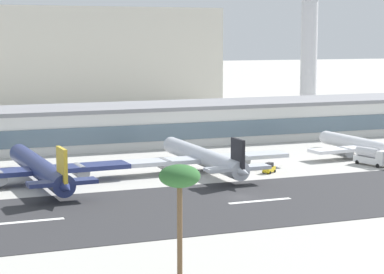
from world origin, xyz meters
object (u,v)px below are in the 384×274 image
(airliner_black_tail_gate_1, at_px, (205,158))
(palm_tree_0, at_px, (180,180))
(airliner_navy_tail_gate_2, at_px, (370,147))
(service_baggage_tug_2, at_px, (269,168))
(terminal_building, at_px, (147,124))
(airliner_gold_tail_gate_0, at_px, (41,169))
(control_tower, at_px, (309,32))
(service_fuel_truck_1, at_px, (371,156))
(distant_hotel_block, at_px, (44,58))

(airliner_black_tail_gate_1, height_order, palm_tree_0, palm_tree_0)
(airliner_black_tail_gate_1, height_order, airliner_navy_tail_gate_2, airliner_black_tail_gate_1)
(service_baggage_tug_2, bearing_deg, terminal_building, 64.61)
(airliner_gold_tail_gate_0, height_order, service_baggage_tug_2, airliner_gold_tail_gate_0)
(control_tower, distance_m, airliner_navy_tail_gate_2, 93.65)
(airliner_black_tail_gate_1, bearing_deg, service_fuel_truck_1, -100.43)
(service_fuel_truck_1, bearing_deg, airliner_gold_tail_gate_0, -108.13)
(control_tower, relative_size, airliner_gold_tail_gate_0, 1.07)
(terminal_building, distance_m, airliner_navy_tail_gate_2, 60.10)
(distant_hotel_block, relative_size, airliner_gold_tail_gate_0, 3.04)
(terminal_building, distance_m, control_tower, 88.26)
(terminal_building, distance_m, palm_tree_0, 115.86)
(airliner_black_tail_gate_1, relative_size, service_baggage_tug_2, 12.46)
(service_fuel_truck_1, xyz_separation_m, service_baggage_tug_2, (-25.80, -0.08, -0.98))
(control_tower, bearing_deg, service_fuel_truck_1, -111.97)
(distant_hotel_block, bearing_deg, airliner_black_tail_gate_1, -87.98)
(control_tower, bearing_deg, airliner_gold_tail_gate_0, -141.38)
(service_fuel_truck_1, bearing_deg, control_tower, 143.49)
(terminal_building, bearing_deg, service_fuel_truck_1, -54.93)
(distant_hotel_block, distance_m, palm_tree_0, 225.54)
(airliner_gold_tail_gate_0, bearing_deg, terminal_building, -40.51)
(distant_hotel_block, height_order, airliner_navy_tail_gate_2, distant_hotel_block)
(distant_hotel_block, distance_m, airliner_black_tail_gate_1, 159.22)
(airliner_black_tail_gate_1, xyz_separation_m, airliner_navy_tail_gate_2, (43.92, 2.90, -0.34))
(service_fuel_truck_1, bearing_deg, airliner_black_tail_gate_1, -114.17)
(airliner_gold_tail_gate_0, height_order, airliner_navy_tail_gate_2, airliner_gold_tail_gate_0)
(airliner_gold_tail_gate_0, relative_size, service_baggage_tug_2, 13.19)
(airliner_gold_tail_gate_0, bearing_deg, service_baggage_tug_2, -98.13)
(terminal_building, height_order, service_baggage_tug_2, terminal_building)
(service_fuel_truck_1, relative_size, palm_tree_0, 0.63)
(terminal_building, relative_size, control_tower, 3.93)
(palm_tree_0, bearing_deg, airliner_gold_tail_gate_0, 94.51)
(terminal_building, height_order, control_tower, control_tower)
(distant_hotel_block, relative_size, airliner_black_tail_gate_1, 3.22)
(terminal_building, xyz_separation_m, palm_tree_0, (-31.81, -111.19, 6.92))
(airliner_black_tail_gate_1, xyz_separation_m, service_baggage_tug_2, (11.99, -6.49, -1.87))
(distant_hotel_block, bearing_deg, service_baggage_tug_2, -83.91)
(terminal_building, relative_size, airliner_gold_tail_gate_0, 4.21)
(terminal_building, bearing_deg, service_baggage_tug_2, -78.51)
(airliner_gold_tail_gate_0, xyz_separation_m, service_baggage_tug_2, (47.40, -4.68, -2.04))
(service_fuel_truck_1, xyz_separation_m, palm_tree_0, (-68.15, -59.43, 10.20))
(control_tower, distance_m, service_fuel_truck_1, 104.27)
(terminal_building, bearing_deg, control_tower, 29.22)
(terminal_building, relative_size, palm_tree_0, 13.91)
(service_fuel_truck_1, bearing_deg, palm_tree_0, -63.44)
(service_baggage_tug_2, distance_m, palm_tree_0, 73.76)
(terminal_building, distance_m, airliner_gold_tail_gate_0, 59.90)
(airliner_navy_tail_gate_2, relative_size, palm_tree_0, 2.76)
(airliner_navy_tail_gate_2, relative_size, service_fuel_truck_1, 4.37)
(control_tower, xyz_separation_m, airliner_black_tail_gate_1, (-75.36, -86.67, -27.33))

